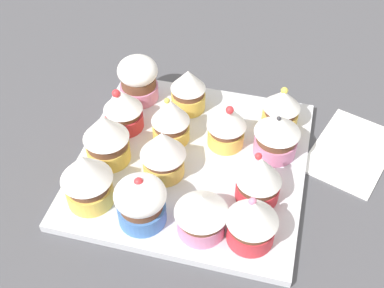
{
  "coord_description": "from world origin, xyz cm",
  "views": [
    {
      "loc": [
        11.48,
        -44.97,
        52.23
      ],
      "look_at": [
        0.0,
        0.0,
        4.2
      ],
      "focal_mm": 46.1,
      "sensor_mm": 36.0,
      "label": 1
    }
  ],
  "objects_px": {
    "cupcake_6": "(259,178)",
    "cupcake_13": "(281,108)",
    "cupcake_2": "(201,213)",
    "cupcake_11": "(138,78)",
    "cupcake_9": "(227,124)",
    "napkin": "(352,150)",
    "cupcake_3": "(252,221)",
    "cupcake_4": "(106,137)",
    "cupcake_12": "(188,90)",
    "cupcake_0": "(87,178)",
    "cupcake_1": "(141,202)",
    "cupcake_5": "(163,152)",
    "cupcake_10": "(277,134)",
    "baking_tray": "(192,162)",
    "cupcake_8": "(171,119)",
    "cupcake_7": "(123,109)"
  },
  "relations": [
    {
      "from": "cupcake_6",
      "to": "cupcake_13",
      "type": "distance_m",
      "value": 0.14
    },
    {
      "from": "cupcake_2",
      "to": "cupcake_11",
      "type": "xyz_separation_m",
      "value": [
        -0.15,
        0.22,
        0.0
      ]
    },
    {
      "from": "cupcake_9",
      "to": "napkin",
      "type": "distance_m",
      "value": 0.19
    },
    {
      "from": "napkin",
      "to": "cupcake_3",
      "type": "bearing_deg",
      "value": -121.84
    },
    {
      "from": "cupcake_4",
      "to": "cupcake_12",
      "type": "xyz_separation_m",
      "value": [
        0.08,
        0.13,
        -0.01
      ]
    },
    {
      "from": "cupcake_0",
      "to": "cupcake_13",
      "type": "bearing_deg",
      "value": 42.86
    },
    {
      "from": "cupcake_12",
      "to": "cupcake_13",
      "type": "height_order",
      "value": "cupcake_12"
    },
    {
      "from": "cupcake_3",
      "to": "cupcake_9",
      "type": "xyz_separation_m",
      "value": [
        -0.06,
        0.15,
        0.0
      ]
    },
    {
      "from": "cupcake_0",
      "to": "cupcake_4",
      "type": "distance_m",
      "value": 0.07
    },
    {
      "from": "cupcake_0",
      "to": "cupcake_12",
      "type": "height_order",
      "value": "cupcake_0"
    },
    {
      "from": "cupcake_2",
      "to": "cupcake_3",
      "type": "height_order",
      "value": "cupcake_3"
    },
    {
      "from": "cupcake_1",
      "to": "cupcake_3",
      "type": "height_order",
      "value": "cupcake_3"
    },
    {
      "from": "cupcake_3",
      "to": "cupcake_13",
      "type": "relative_size",
      "value": 1.07
    },
    {
      "from": "cupcake_1",
      "to": "cupcake_3",
      "type": "xyz_separation_m",
      "value": [
        0.14,
        0.0,
        0.0
      ]
    },
    {
      "from": "cupcake_5",
      "to": "cupcake_9",
      "type": "height_order",
      "value": "same"
    },
    {
      "from": "cupcake_0",
      "to": "cupcake_3",
      "type": "xyz_separation_m",
      "value": [
        0.21,
        -0.01,
        -0.01
      ]
    },
    {
      "from": "cupcake_1",
      "to": "cupcake_3",
      "type": "bearing_deg",
      "value": 1.92
    },
    {
      "from": "cupcake_9",
      "to": "cupcake_12",
      "type": "height_order",
      "value": "cupcake_9"
    },
    {
      "from": "cupcake_4",
      "to": "cupcake_6",
      "type": "distance_m",
      "value": 0.21
    },
    {
      "from": "cupcake_10",
      "to": "napkin",
      "type": "relative_size",
      "value": 0.47
    },
    {
      "from": "cupcake_0",
      "to": "cupcake_10",
      "type": "relative_size",
      "value": 1.18
    },
    {
      "from": "cupcake_2",
      "to": "cupcake_6",
      "type": "distance_m",
      "value": 0.09
    },
    {
      "from": "cupcake_9",
      "to": "baking_tray",
      "type": "bearing_deg",
      "value": -132.66
    },
    {
      "from": "baking_tray",
      "to": "cupcake_13",
      "type": "bearing_deg",
      "value": 42.73
    },
    {
      "from": "cupcake_0",
      "to": "cupcake_5",
      "type": "bearing_deg",
      "value": 41.32
    },
    {
      "from": "cupcake_2",
      "to": "cupcake_12",
      "type": "distance_m",
      "value": 0.23
    },
    {
      "from": "cupcake_8",
      "to": "cupcake_11",
      "type": "bearing_deg",
      "value": 134.18
    },
    {
      "from": "cupcake_1",
      "to": "cupcake_3",
      "type": "relative_size",
      "value": 0.97
    },
    {
      "from": "cupcake_0",
      "to": "cupcake_11",
      "type": "bearing_deg",
      "value": 91.1
    },
    {
      "from": "cupcake_4",
      "to": "cupcake_6",
      "type": "bearing_deg",
      "value": -4.25
    },
    {
      "from": "cupcake_4",
      "to": "cupcake_8",
      "type": "bearing_deg",
      "value": 39.46
    },
    {
      "from": "cupcake_7",
      "to": "cupcake_9",
      "type": "bearing_deg",
      "value": 0.88
    },
    {
      "from": "cupcake_10",
      "to": "cupcake_11",
      "type": "relative_size",
      "value": 0.95
    },
    {
      "from": "cupcake_2",
      "to": "napkin",
      "type": "bearing_deg",
      "value": 47.16
    },
    {
      "from": "cupcake_2",
      "to": "cupcake_9",
      "type": "distance_m",
      "value": 0.15
    },
    {
      "from": "cupcake_8",
      "to": "cupcake_9",
      "type": "distance_m",
      "value": 0.08
    },
    {
      "from": "cupcake_10",
      "to": "cupcake_12",
      "type": "distance_m",
      "value": 0.15
    },
    {
      "from": "cupcake_0",
      "to": "cupcake_10",
      "type": "xyz_separation_m",
      "value": [
        0.22,
        0.14,
        -0.01
      ]
    },
    {
      "from": "cupcake_10",
      "to": "cupcake_2",
      "type": "bearing_deg",
      "value": -114.43
    },
    {
      "from": "cupcake_9",
      "to": "cupcake_13",
      "type": "bearing_deg",
      "value": 39.8
    },
    {
      "from": "napkin",
      "to": "cupcake_4",
      "type": "bearing_deg",
      "value": -161.86
    },
    {
      "from": "cupcake_1",
      "to": "cupcake_11",
      "type": "bearing_deg",
      "value": 109.38
    },
    {
      "from": "cupcake_1",
      "to": "cupcake_13",
      "type": "bearing_deg",
      "value": 56.15
    },
    {
      "from": "napkin",
      "to": "cupcake_1",
      "type": "bearing_deg",
      "value": -142.43
    },
    {
      "from": "cupcake_0",
      "to": "cupcake_13",
      "type": "relative_size",
      "value": 1.21
    },
    {
      "from": "napkin",
      "to": "cupcake_0",
      "type": "bearing_deg",
      "value": -150.82
    },
    {
      "from": "cupcake_12",
      "to": "cupcake_0",
      "type": "bearing_deg",
      "value": -110.49
    },
    {
      "from": "cupcake_7",
      "to": "cupcake_8",
      "type": "distance_m",
      "value": 0.07
    },
    {
      "from": "cupcake_1",
      "to": "cupcake_12",
      "type": "height_order",
      "value": "same"
    },
    {
      "from": "cupcake_10",
      "to": "cupcake_11",
      "type": "distance_m",
      "value": 0.23
    }
  ]
}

